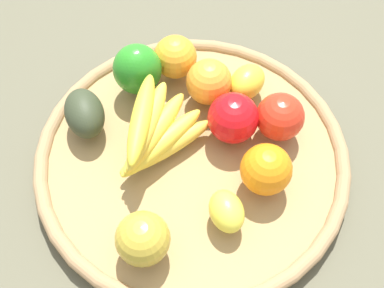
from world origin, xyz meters
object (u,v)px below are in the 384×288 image
lemon_0 (227,211)px  lemon_1 (247,82)px  banana_bunch (155,133)px  apple_1 (280,117)px  orange_0 (209,82)px  avocado (85,113)px  orange_1 (266,169)px  orange_2 (175,57)px  apple_2 (143,239)px  bell_pepper (137,69)px  apple_0 (233,118)px

lemon_0 → lemon_1: bearing=168.2°
banana_bunch → apple_1: 0.18m
orange_0 → avocado: bearing=-75.1°
orange_1 → orange_2: (-0.21, -0.12, -0.00)m
lemon_0 → orange_1: bearing=133.8°
orange_0 → lemon_0: (0.21, 0.01, -0.01)m
apple_2 → orange_1: bearing=120.0°
banana_bunch → orange_1: (0.06, 0.15, -0.00)m
avocado → banana_bunch: 0.11m
bell_pepper → orange_2: 0.07m
apple_2 → lemon_0: apple_2 is taller
apple_2 → banana_bunch: bearing=175.3°
lemon_0 → apple_1: 0.17m
lemon_1 → apple_0: size_ratio=0.89×
apple_0 → orange_2: apple_0 is taller
orange_0 → lemon_0: bearing=3.8°
banana_bunch → apple_0: 0.11m
apple_1 → orange_2: apple_1 is taller
apple_1 → apple_2: bearing=-46.8°
orange_0 → apple_0: (0.07, 0.03, 0.00)m
banana_bunch → apple_2: size_ratio=2.27×
orange_1 → apple_0: size_ratio=0.95×
banana_bunch → lemon_1: 0.17m
avocado → bell_pepper: 0.10m
lemon_0 → orange_2: bearing=-166.2°
orange_2 → banana_bunch: bearing=-11.5°
bell_pepper → apple_0: bearing=-40.4°
orange_1 → lemon_0: (0.05, -0.06, -0.01)m
bell_pepper → orange_0: bearing=-18.3°
lemon_0 → apple_1: bearing=148.7°
lemon_0 → apple_1: (-0.14, 0.09, 0.01)m
orange_1 → apple_0: bearing=-155.7°
orange_0 → apple_1: (0.07, 0.10, 0.00)m
banana_bunch → lemon_1: bearing=125.8°
lemon_0 → bell_pepper: bell_pepper is taller
orange_0 → apple_2: 0.27m
bell_pepper → apple_0: (0.09, 0.14, -0.01)m
avocado → bell_pepper: size_ratio=0.98×
avocado → apple_2: size_ratio=1.20×
lemon_0 → orange_0: bearing=-176.2°
avocado → banana_bunch: banana_bunch is taller
avocado → lemon_0: bearing=51.2°
orange_0 → apple_2: (0.25, -0.09, -0.00)m
orange_1 → bell_pepper: size_ratio=0.83×
apple_2 → apple_1: 0.26m
apple_2 → lemon_1: bearing=149.2°
apple_2 → apple_0: (-0.18, 0.13, 0.00)m
lemon_0 → orange_2: (-0.26, -0.06, 0.01)m
avocado → orange_2: (-0.10, 0.13, 0.01)m
apple_2 → bell_pepper: 0.27m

